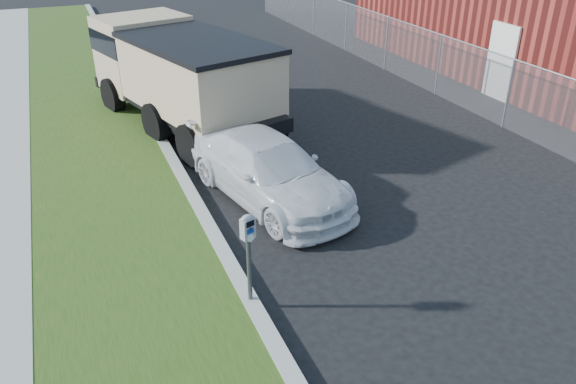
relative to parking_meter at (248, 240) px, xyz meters
name	(u,v)px	position (x,y,z in m)	size (l,w,h in m)	color
ground	(386,254)	(2.59, 0.43, -1.19)	(120.00, 120.00, 0.00)	black
streetside	(34,260)	(-2.97, 2.43, -1.12)	(6.12, 50.00, 0.15)	gray
chainlink_fence	(440,53)	(8.59, 7.43, 0.08)	(0.06, 30.06, 30.00)	slate
brick_building	(571,5)	(14.59, 8.43, 0.94)	(9.20, 14.20, 4.17)	maroon
parking_meter	(248,240)	(0.00, 0.00, 0.00)	(0.23, 0.18, 1.45)	#3F4247
white_wagon	(268,169)	(1.48, 3.16, -0.57)	(1.74, 4.27, 1.24)	silver
dump_truck	(178,71)	(0.81, 8.03, 0.23)	(4.02, 6.80, 2.51)	black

